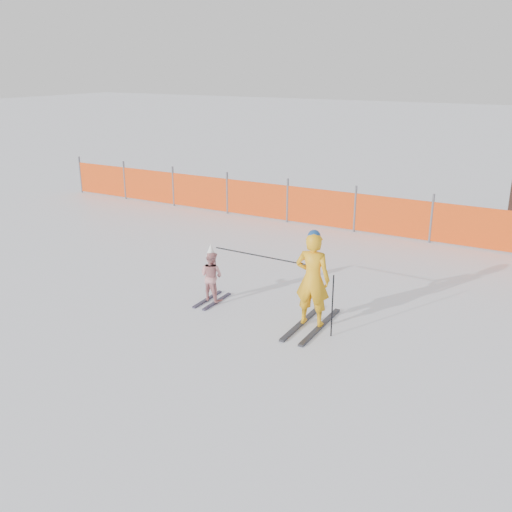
% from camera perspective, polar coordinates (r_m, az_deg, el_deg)
% --- Properties ---
extents(ground, '(120.00, 120.00, 0.00)m').
position_cam_1_polar(ground, '(10.24, -1.38, -6.09)').
color(ground, white).
rests_on(ground, ground).
extents(adult, '(0.63, 1.61, 1.72)m').
position_cam_1_polar(adult, '(9.62, 5.68, -2.35)').
color(adult, black).
rests_on(adult, ground).
extents(child, '(0.49, 0.91, 1.14)m').
position_cam_1_polar(child, '(10.72, -4.47, -1.95)').
color(child, black).
rests_on(child, ground).
extents(ski_poles, '(2.42, 0.28, 1.10)m').
position_cam_1_polar(ski_poles, '(9.75, 2.93, -1.77)').
color(ski_poles, black).
rests_on(ski_poles, ground).
extents(safety_fence, '(17.52, 0.06, 1.25)m').
position_cam_1_polar(safety_fence, '(15.87, 5.38, 5.03)').
color(safety_fence, '#595960').
rests_on(safety_fence, ground).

